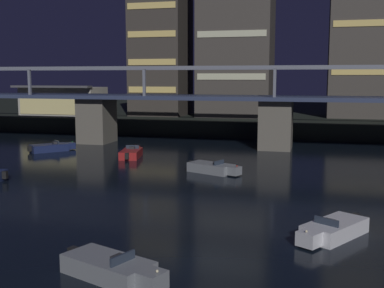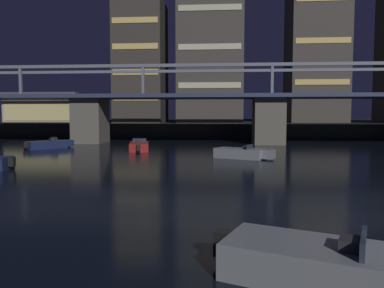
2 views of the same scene
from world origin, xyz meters
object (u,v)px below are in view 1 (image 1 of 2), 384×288
Objects in this scene: tower_west_low at (161,49)px; river_bridge at (276,113)px; speedboat_mid_left at (333,230)px; speedboat_far_center at (131,153)px; speedboat_near_right at (213,168)px; tower_central at (364,2)px; waterfront_pavilion at (64,101)px; speedboat_far_right at (112,268)px; tower_west_tall at (237,15)px; speedboat_mid_right at (51,148)px.

river_bridge is at bearing -42.71° from tower_west_low.
river_bridge reaches higher than speedboat_mid_left.
river_bridge is 17.27m from speedboat_far_center.
speedboat_near_right is at bearing 121.97° from speedboat_mid_left.
river_bridge is at bearing 100.04° from speedboat_mid_left.
river_bridge is 31.58m from speedboat_mid_left.
tower_central reaches higher than waterfront_pavilion.
tower_central reaches higher than river_bridge.
speedboat_far_right is (-8.92, -7.53, 0.00)m from speedboat_mid_left.
speedboat_far_center is 30.53m from speedboat_far_right.
speedboat_mid_left is 0.92× the size of speedboat_far_center.
tower_west_tall reaches higher than speedboat_mid_left.
tower_west_low reaches higher than speedboat_mid_right.
tower_west_low reaches higher than speedboat_near_right.
speedboat_near_right is 1.11× the size of speedboat_mid_right.
tower_central reaches higher than speedboat_far_center.
tower_west_low is 31.02m from tower_central.
tower_west_low is 30.70m from speedboat_far_center.
speedboat_far_right is at bearing -56.01° from speedboat_mid_right.
river_bridge is 28.34m from tower_central.
tower_west_low is at bearing -179.97° from tower_west_tall.
tower_west_tall is 0.90× the size of tower_central.
speedboat_mid_right is (-19.87, 7.58, 0.00)m from speedboat_near_right.
speedboat_mid_right is (-23.87, -8.13, -3.69)m from river_bridge.
waterfront_pavilion is at bearing 132.04° from speedboat_far_center.
tower_west_tall reaches higher than speedboat_near_right.
tower_west_low reaches higher than speedboat_far_right.
tower_west_low is 56.14m from speedboat_mid_left.
speedboat_mid_right is (-16.27, -26.09, -16.93)m from tower_west_tall.
river_bridge is 3.10× the size of tower_west_tall.
tower_central is at bearing 68.55° from speedboat_near_right.
speedboat_far_center is at bearing -47.96° from waterfront_pavilion.
tower_west_low is 4.34× the size of speedboat_mid_left.
tower_central is at bearing 11.30° from tower_west_tall.
tower_west_tall reaches higher than speedboat_mid_right.
speedboat_mid_left is at bearing -47.84° from waterfront_pavilion.
tower_west_low is 1.69× the size of waterfront_pavilion.
river_bridge is at bearing -67.06° from tower_west_tall.
speedboat_far_right is (15.99, -56.37, -12.10)m from tower_west_low.
tower_west_tall is at bearing 77.35° from speedboat_far_center.
waterfront_pavilion is (-43.95, -9.69, -14.60)m from tower_central.
tower_west_tall is 6.34× the size of speedboat_mid_left.
tower_central is at bearing 76.77° from speedboat_far_right.
waterfront_pavilion reaches higher than speedboat_mid_left.
tower_west_low is at bearing 105.84° from speedboat_far_right.
speedboat_mid_left and speedboat_mid_right have the same top height.
tower_central is at bearing 12.43° from waterfront_pavilion.
speedboat_mid_left and speedboat_far_center have the same top height.
tower_central is at bearing 51.99° from speedboat_far_center.
tower_west_tall is (-7.60, 17.96, 13.24)m from river_bridge.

